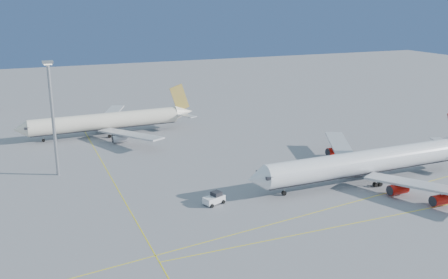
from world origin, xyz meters
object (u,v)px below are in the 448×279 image
at_px(airliner_virgin, 370,162).
at_px(airliner_etihad, 109,121).
at_px(pushback_tug, 214,198).
at_px(light_mast, 52,109).

relative_size(airliner_virgin, airliner_etihad, 1.12).
bearing_deg(pushback_tug, airliner_virgin, -21.39).
distance_m(airliner_virgin, pushback_tug, 38.77).
bearing_deg(airliner_virgin, pushback_tug, 177.46).
relative_size(pushback_tug, light_mast, 0.18).
height_order(airliner_virgin, light_mast, light_mast).
relative_size(airliner_virgin, light_mast, 2.28).
bearing_deg(light_mast, airliner_etihad, 60.71).
relative_size(airliner_etihad, pushback_tug, 11.17).
xyz_separation_m(airliner_virgin, light_mast, (-67.31, 32.43, 11.65)).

